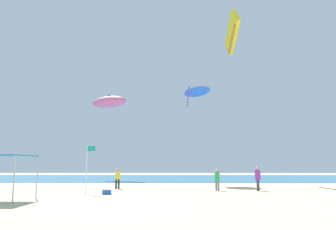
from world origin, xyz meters
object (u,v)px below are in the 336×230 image
at_px(banner_flag, 88,164).
at_px(kite_inflatable_pink, 109,102).
at_px(canopy_tent, 2,158).
at_px(cooler_box, 107,192).
at_px(kite_parafoil_yellow, 232,34).
at_px(person_near_tent, 217,178).
at_px(person_central, 118,177).
at_px(kite_delta_blue, 197,90).
at_px(person_leftmost, 258,177).

height_order(banner_flag, kite_inflatable_pink, kite_inflatable_pink).
xyz_separation_m(canopy_tent, cooler_box, (5.27, 3.95, -2.25)).
height_order(canopy_tent, kite_parafoil_yellow, kite_parafoil_yellow).
height_order(person_near_tent, kite_inflatable_pink, kite_inflatable_pink).
height_order(person_central, kite_delta_blue, kite_delta_blue).
xyz_separation_m(banner_flag, kite_delta_blue, (8.68, 11.77, 8.20)).
height_order(person_near_tent, banner_flag, banner_flag).
bearing_deg(kite_delta_blue, person_central, -171.41).
height_order(person_central, cooler_box, person_central).
xyz_separation_m(person_near_tent, kite_inflatable_pink, (-12.47, 17.93, 9.63)).
bearing_deg(person_leftmost, person_central, -76.29).
xyz_separation_m(person_central, kite_inflatable_pink, (-4.34, 16.06, 9.61)).
bearing_deg(cooler_box, kite_parafoil_yellow, 52.32).
distance_m(canopy_tent, kite_inflatable_pink, 26.37).
height_order(cooler_box, kite_inflatable_pink, kite_inflatable_pink).
xyz_separation_m(person_near_tent, person_central, (-8.13, 1.87, 0.01)).
distance_m(cooler_box, kite_delta_blue, 17.49).
bearing_deg(kite_parafoil_yellow, kite_delta_blue, 121.79).
relative_size(person_central, cooler_box, 2.95).
bearing_deg(banner_flag, canopy_tent, -128.88).
height_order(person_leftmost, person_central, person_leftmost).
bearing_deg(cooler_box, person_near_tent, 21.84).
xyz_separation_m(person_leftmost, kite_delta_blue, (-3.95, 9.29, 9.15)).
relative_size(person_near_tent, kite_delta_blue, 0.40).
distance_m(person_near_tent, banner_flag, 9.89).
relative_size(banner_flag, cooler_box, 5.82).
relative_size(person_near_tent, person_central, 0.99).
distance_m(banner_flag, cooler_box, 2.50).
bearing_deg(kite_delta_blue, banner_flag, -163.04).
bearing_deg(kite_delta_blue, kite_inflatable_pink, 106.67).
relative_size(person_leftmost, cooler_box, 3.22).
height_order(banner_flag, cooler_box, banner_flag).
xyz_separation_m(person_leftmost, kite_parafoil_yellow, (0.68, 12.09, 16.89)).
xyz_separation_m(kite_inflatable_pink, kite_delta_blue, (11.65, -8.69, -0.37)).
bearing_deg(banner_flag, kite_inflatable_pink, 98.26).
relative_size(person_leftmost, banner_flag, 0.55).
distance_m(banner_flag, kite_delta_blue, 16.77).
relative_size(banner_flag, kite_delta_blue, 0.80).
bearing_deg(cooler_box, banner_flag, 157.31).
relative_size(person_central, kite_delta_blue, 0.41).
bearing_deg(canopy_tent, cooler_box, 36.85).
xyz_separation_m(person_near_tent, kite_parafoil_yellow, (3.81, 12.04, 17.00)).
bearing_deg(person_leftmost, banner_flag, -55.51).
bearing_deg(kite_inflatable_pink, kite_delta_blue, 167.16).
height_order(person_central, kite_inflatable_pink, kite_inflatable_pink).
relative_size(person_near_tent, kite_parafoil_yellow, 0.26).
distance_m(person_leftmost, banner_flag, 12.91).
relative_size(canopy_tent, kite_inflatable_pink, 0.53).
distance_m(canopy_tent, cooler_box, 6.96).
relative_size(person_central, kite_inflatable_pink, 0.29).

